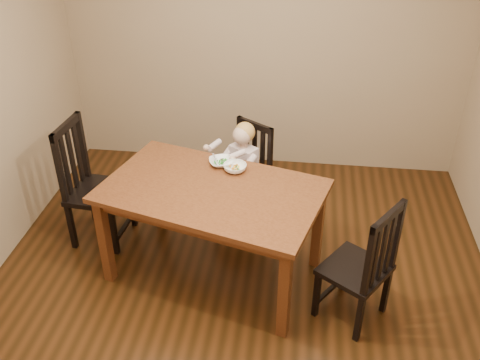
# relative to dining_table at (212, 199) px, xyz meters

# --- Properties ---
(room) EXTENTS (4.01, 4.01, 2.71)m
(room) POSITION_rel_dining_table_xyz_m (0.23, -0.14, 0.64)
(room) COLOR #3F210D
(room) RESTS_ON ground
(dining_table) EXTENTS (1.82, 1.37, 0.81)m
(dining_table) POSITION_rel_dining_table_xyz_m (0.00, 0.00, 0.00)
(dining_table) COLOR #472310
(dining_table) RESTS_ON room
(chair_child) EXTENTS (0.55, 0.55, 0.94)m
(chair_child) POSITION_rel_dining_table_xyz_m (0.16, 0.77, -0.26)
(chair_child) COLOR black
(chair_child) RESTS_ON room
(chair_left) EXTENTS (0.49, 0.51, 1.10)m
(chair_left) POSITION_rel_dining_table_xyz_m (-1.10, 0.34, -0.19)
(chair_left) COLOR black
(chair_left) RESTS_ON room
(chair_right) EXTENTS (0.59, 0.59, 1.01)m
(chair_right) POSITION_rel_dining_table_xyz_m (1.12, -0.36, -0.23)
(chair_right) COLOR black
(chair_right) RESTS_ON room
(toddler) EXTENTS (0.47, 0.49, 0.53)m
(toddler) POSITION_rel_dining_table_xyz_m (0.14, 0.73, -0.12)
(toddler) COLOR beige
(toddler) RESTS_ON chair_child
(bowl_peas) EXTENTS (0.25, 0.25, 0.05)m
(bowl_peas) POSITION_rel_dining_table_xyz_m (0.02, 0.35, 0.12)
(bowl_peas) COLOR white
(bowl_peas) RESTS_ON dining_table
(bowl_veg) EXTENTS (0.21, 0.21, 0.06)m
(bowl_veg) POSITION_rel_dining_table_xyz_m (0.14, 0.27, 0.12)
(bowl_veg) COLOR white
(bowl_veg) RESTS_ON dining_table
(fork) EXTENTS (0.07, 0.11, 0.05)m
(fork) POSITION_rel_dining_table_xyz_m (-0.03, 0.35, 0.14)
(fork) COLOR silver
(fork) RESTS_ON bowl_peas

